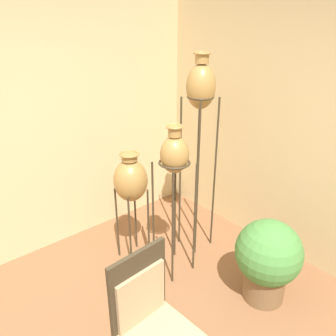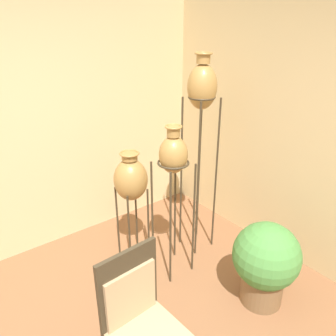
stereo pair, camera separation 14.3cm
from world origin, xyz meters
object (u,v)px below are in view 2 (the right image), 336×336
Objects in this scene: vase_stand_tall at (202,93)px; chair at (144,323)px; potted_plant at (265,261)px; vase_stand_short at (131,180)px; vase_stand_medium at (173,159)px.

chair is (-1.35, -0.97, -1.11)m from vase_stand_tall.
chair is 1.26m from potted_plant.
vase_stand_short is 1.52× the size of potted_plant.
chair is (-0.89, -0.82, -0.62)m from vase_stand_medium.
potted_plant is at bearing -96.03° from vase_stand_tall.
vase_stand_medium reaches higher than chair.
vase_stand_tall is 0.69m from vase_stand_medium.
vase_stand_tall is 1.74× the size of vase_stand_short.
vase_stand_medium is 1.18m from potted_plant.
vase_stand_short is (-0.20, 0.41, -0.31)m from vase_stand_medium.
vase_stand_medium reaches higher than vase_stand_short.
potted_plant is at bearing -3.25° from chair.
potted_plant is (-0.10, -0.97, -1.27)m from vase_stand_tall.
potted_plant is (0.36, -0.82, -0.77)m from vase_stand_medium.
vase_stand_tall is 1.07m from vase_stand_short.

